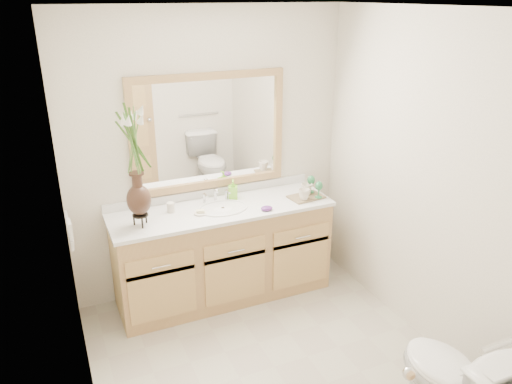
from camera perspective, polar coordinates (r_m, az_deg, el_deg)
name	(u,v)px	position (r m, az deg, el deg)	size (l,w,h in m)	color
floor	(274,367)	(3.76, 2.11, -19.34)	(2.60, 2.60, 0.00)	beige
ceiling	(280,7)	(2.83, 2.81, 20.33)	(2.40, 2.60, 0.02)	white
wall_back	(209,155)	(4.23, -5.36, 4.22)	(2.40, 0.02, 2.40)	beige
wall_front	(420,335)	(2.17, 18.19, -15.27)	(2.40, 0.02, 2.40)	beige
wall_left	(74,250)	(2.84, -20.08, -6.29)	(0.02, 2.60, 2.40)	beige
wall_right	(428,185)	(3.75, 19.10, 0.76)	(0.02, 2.60, 2.40)	beige
vanity	(223,254)	(4.30, -3.76, -7.05)	(1.80, 0.55, 0.80)	tan
counter	(222,209)	(4.11, -3.90, -1.99)	(1.84, 0.57, 0.03)	white
sink	(223,214)	(4.11, -3.80, -2.57)	(0.38, 0.34, 0.23)	white
mirror	(209,132)	(4.15, -5.36, 6.84)	(1.32, 0.04, 0.97)	white
switch_plate	(70,229)	(3.62, -20.48, -4.00)	(0.02, 0.12, 0.12)	white
toilet	(453,384)	(3.30, 21.58, -19.69)	(0.42, 0.75, 0.74)	white
flower_vase	(134,150)	(3.68, -13.76, 4.70)	(0.21, 0.21, 0.88)	black
tumbler	(171,207)	(4.06, -9.72, -1.74)	(0.06, 0.06, 0.08)	beige
soap_dish	(200,213)	(4.00, -6.37, -2.37)	(0.11, 0.11, 0.03)	beige
soap_bottle	(233,190)	(4.26, -2.64, 0.21)	(0.07, 0.07, 0.15)	#83DB33
purple_dish	(267,208)	(4.04, 1.22, -1.86)	(0.10, 0.08, 0.03)	#592673
tray	(306,197)	(4.31, 5.74, -0.56)	(0.29, 0.19, 0.01)	brown
mug_left	(304,194)	(4.22, 5.51, -0.22)	(0.10, 0.09, 0.10)	beige
mug_right	(307,189)	(4.34, 5.81, 0.39)	(0.10, 0.09, 0.10)	beige
goblet_front	(319,187)	(4.26, 7.21, 0.60)	(0.06, 0.06, 0.14)	#26723F
goblet_back	(311,181)	(4.37, 6.32, 1.26)	(0.07, 0.07, 0.15)	#26723F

